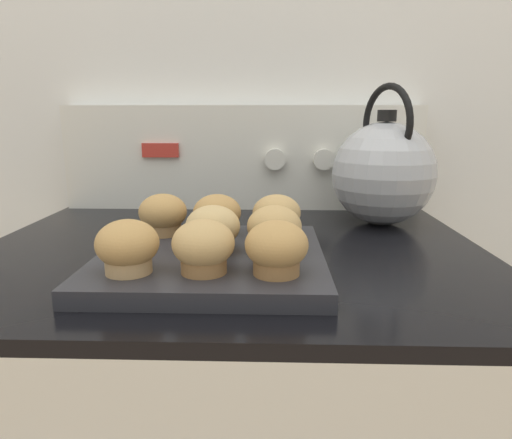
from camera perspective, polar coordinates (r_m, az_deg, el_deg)
wall_back at (r=1.04m, az=-1.57°, el=19.38°), size 8.00×0.05×2.40m
control_panel at (r=0.98m, az=-1.60°, el=7.75°), size 0.75×0.07×0.22m
muffin_pan at (r=0.61m, az=-5.53°, el=-4.97°), size 0.29×0.29×0.02m
muffin_r0_c0 at (r=0.53m, az=-15.76°, el=-3.34°), size 0.07×0.07×0.06m
muffin_r0_c1 at (r=0.52m, az=-6.59°, el=-3.43°), size 0.07×0.07×0.06m
muffin_r0_c2 at (r=0.51m, az=2.58°, el=-3.63°), size 0.07×0.07×0.06m
muffin_r1_c1 at (r=0.59m, az=-5.42°, el=-1.24°), size 0.07×0.07×0.06m
muffin_r1_c2 at (r=0.59m, az=2.29°, el=-1.27°), size 0.07×0.07×0.06m
muffin_r2_c0 at (r=0.69m, az=-11.55°, el=0.59°), size 0.07×0.07×0.06m
muffin_r2_c1 at (r=0.68m, az=-4.88°, el=0.52°), size 0.07×0.07×0.06m
muffin_r2_c2 at (r=0.67m, az=2.59°, el=0.48°), size 0.07×0.07×0.06m
tea_kettle at (r=0.86m, az=15.59°, el=5.79°), size 0.19×0.22×0.25m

